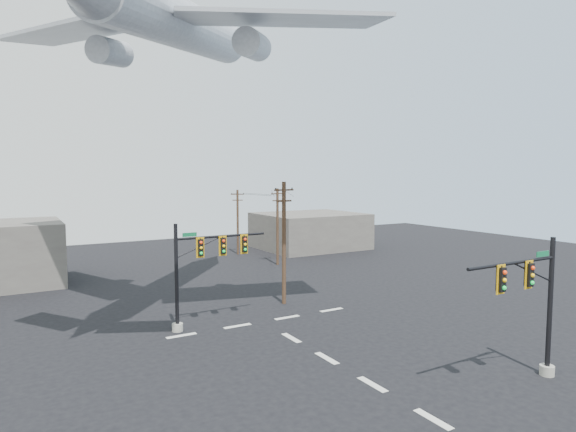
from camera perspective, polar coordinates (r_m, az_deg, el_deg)
ground at (r=25.92m, az=9.97°, el=-19.07°), size 120.00×120.00×0.00m
lane_markings at (r=29.87m, az=3.11°, el=-15.67°), size 14.00×21.20×0.01m
signal_mast_near at (r=27.58m, az=27.22°, el=-9.47°), size 6.79×0.80×7.32m
signal_mast_far at (r=33.55m, az=-10.36°, el=-6.17°), size 6.92×0.80×7.28m
utility_pole_a at (r=38.95m, az=-0.48°, el=-2.92°), size 1.98×0.55×9.96m
utility_pole_b at (r=56.01m, az=-1.25°, el=-1.08°), size 1.80×0.47×8.96m
utility_pole_c at (r=63.76m, az=-5.98°, el=-0.56°), size 1.66×0.79×8.57m
power_lines at (r=51.50m, az=-2.09°, el=2.70°), size 9.55×24.40×0.68m
airliner at (r=36.74m, az=-12.64°, el=21.19°), size 24.94×26.35×8.08m
building_right at (r=69.49m, az=2.58°, el=-1.74°), size 14.00×12.00×5.00m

